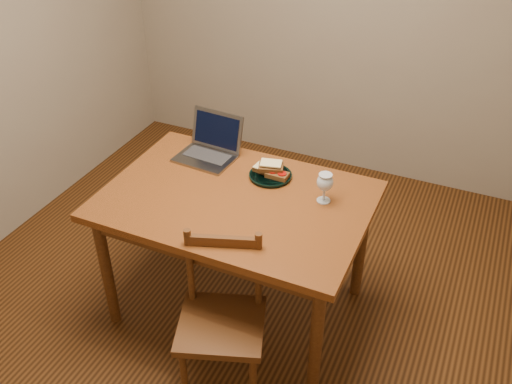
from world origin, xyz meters
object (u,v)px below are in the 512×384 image
at_px(plate, 270,176).
at_px(milk_glass, 325,188).
at_px(chair, 222,314).
at_px(laptop, 211,145).
at_px(table, 236,211).

height_order(plate, milk_glass, milk_glass).
height_order(chair, milk_glass, milk_glass).
bearing_deg(plate, chair, -84.55).
bearing_deg(plate, laptop, 168.57).
distance_m(table, plate, 0.27).
bearing_deg(milk_glass, laptop, 166.69).
xyz_separation_m(table, laptop, (-0.31, 0.32, 0.14)).
xyz_separation_m(plate, milk_glass, (0.32, -0.09, 0.07)).
bearing_deg(laptop, milk_glass, -9.27).
xyz_separation_m(table, chair, (0.15, -0.47, -0.21)).
bearing_deg(plate, table, -109.33).
xyz_separation_m(table, plate, (0.08, 0.24, 0.10)).
distance_m(table, laptop, 0.46).
distance_m(table, chair, 0.54).
bearing_deg(chair, plate, 76.00).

